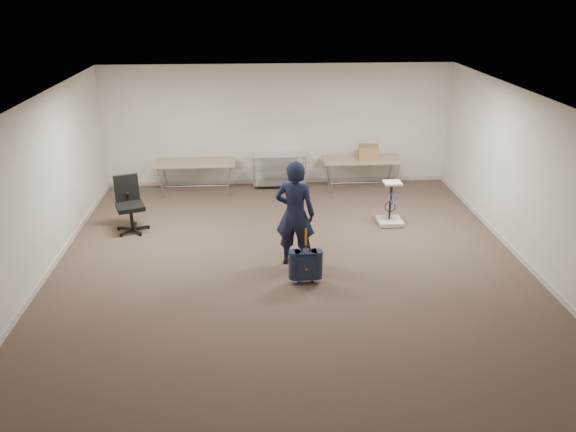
{
  "coord_description": "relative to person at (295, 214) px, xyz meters",
  "views": [
    {
      "loc": [
        -0.57,
        -8.28,
        4.44
      ],
      "look_at": [
        -0.03,
        0.3,
        0.87
      ],
      "focal_mm": 35.0,
      "sensor_mm": 36.0,
      "label": 1
    }
  ],
  "objects": [
    {
      "name": "folding_table_right",
      "position": [
        1.82,
        3.68,
        -0.24
      ],
      "size": [
        1.8,
        0.75,
        0.73
      ],
      "color": "#8C7356",
      "rests_on": "ground"
    },
    {
      "name": "room_shell",
      "position": [
        -0.08,
        1.11,
        -0.86
      ],
      "size": [
        8.0,
        9.0,
        9.0
      ],
      "color": "beige",
      "rests_on": "ground"
    },
    {
      "name": "cardboard_box",
      "position": [
        1.94,
        3.63,
        -0.02
      ],
      "size": [
        0.47,
        0.38,
        0.33
      ],
      "primitive_type": "cube",
      "rotation": [
        0.0,
        0.0,
        -0.11
      ],
      "color": "#997947",
      "rests_on": "folding_table_right"
    },
    {
      "name": "wire_shelf",
      "position": [
        -0.08,
        3.93,
        -0.47
      ],
      "size": [
        1.22,
        0.47,
        0.8
      ],
      "color": "silver",
      "rests_on": "ground"
    },
    {
      "name": "office_chair",
      "position": [
        -3.05,
        1.59,
        -0.59
      ],
      "size": [
        0.65,
        0.66,
        1.08
      ],
      "color": "black",
      "rests_on": "ground"
    },
    {
      "name": "ground",
      "position": [
        -0.08,
        -0.27,
        -0.91
      ],
      "size": [
        9.0,
        9.0,
        0.0
      ],
      "primitive_type": "plane",
      "color": "#423128",
      "rests_on": "ground"
    },
    {
      "name": "suitcase",
      "position": [
        0.12,
        -0.69,
        -0.59
      ],
      "size": [
        0.35,
        0.2,
        0.95
      ],
      "color": "black",
      "rests_on": "ground"
    },
    {
      "name": "equipment_cart",
      "position": [
        2.02,
        1.59,
        -0.68
      ],
      "size": [
        0.48,
        0.48,
        0.88
      ],
      "color": "silver",
      "rests_on": "ground"
    },
    {
      "name": "folding_table_left",
      "position": [
        -1.98,
        3.68,
        -0.24
      ],
      "size": [
        1.8,
        0.75,
        0.73
      ],
      "color": "#8C7356",
      "rests_on": "ground"
    },
    {
      "name": "person",
      "position": [
        0.0,
        0.0,
        0.0
      ],
      "size": [
        0.76,
        0.6,
        1.83
      ],
      "primitive_type": "imported",
      "rotation": [
        0.0,
        0.0,
        2.87
      ],
      "color": "black",
      "rests_on": "ground"
    }
  ]
}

